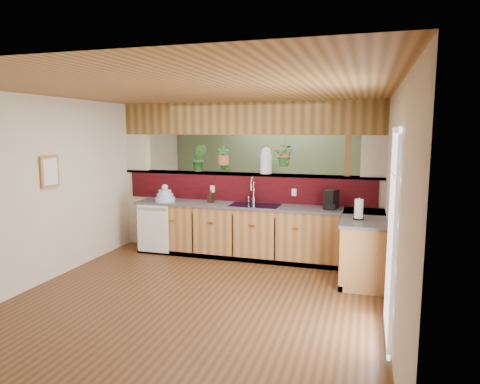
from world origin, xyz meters
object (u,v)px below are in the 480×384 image
(faucet, at_px, (253,189))
(dish_stack, at_px, (165,196))
(soap_dispenser, at_px, (211,196))
(coffee_maker, at_px, (331,200))
(paper_towel, at_px, (359,210))
(glass_jar, at_px, (266,161))
(shelving_console, at_px, (252,204))

(faucet, height_order, dish_stack, faucet)
(soap_dispenser, relative_size, coffee_maker, 0.68)
(coffee_maker, relative_size, paper_towel, 1.01)
(faucet, relative_size, soap_dispenser, 2.20)
(soap_dispenser, bearing_deg, glass_jar, 21.08)
(paper_towel, distance_m, shelving_console, 3.82)
(soap_dispenser, distance_m, shelving_console, 2.30)
(faucet, height_order, soap_dispenser, faucet)
(faucet, height_order, glass_jar, glass_jar)
(dish_stack, distance_m, shelving_console, 2.60)
(dish_stack, bearing_deg, shelving_console, 69.04)
(glass_jar, bearing_deg, faucet, -129.09)
(paper_towel, bearing_deg, glass_jar, 145.78)
(paper_towel, bearing_deg, shelving_console, 128.20)
(dish_stack, xyz_separation_m, coffee_maker, (2.82, 0.11, 0.05))
(dish_stack, distance_m, glass_jar, 1.85)
(glass_jar, relative_size, shelving_console, 0.30)
(shelving_console, bearing_deg, glass_jar, -44.00)
(soap_dispenser, bearing_deg, paper_towel, -16.54)
(coffee_maker, bearing_deg, faucet, -169.38)
(paper_towel, bearing_deg, soap_dispenser, 163.46)
(faucet, distance_m, coffee_maker, 1.33)
(coffee_maker, distance_m, shelving_console, 3.01)
(faucet, xyz_separation_m, dish_stack, (-1.50, -0.27, -0.15))
(faucet, distance_m, dish_stack, 1.53)
(glass_jar, bearing_deg, coffee_maker, -18.22)
(glass_jar, height_order, shelving_console, glass_jar)
(dish_stack, xyz_separation_m, glass_jar, (1.68, 0.48, 0.62))
(soap_dispenser, height_order, paper_towel, paper_towel)
(faucet, bearing_deg, coffee_maker, -6.77)
(dish_stack, relative_size, glass_jar, 0.78)
(coffee_maker, bearing_deg, paper_towel, -40.60)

